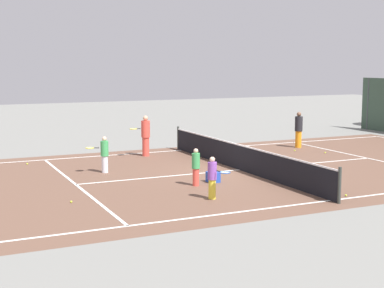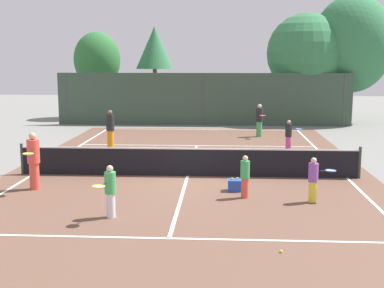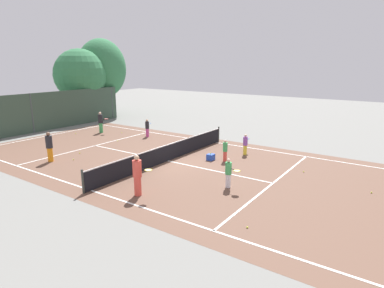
{
  "view_description": "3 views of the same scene",
  "coord_description": "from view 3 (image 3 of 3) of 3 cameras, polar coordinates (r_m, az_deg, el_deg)",
  "views": [
    {
      "loc": [
        18.94,
        -10.87,
        4.12
      ],
      "look_at": [
        -0.32,
        -1.88,
        1.09
      ],
      "focal_mm": 53.48,
      "sensor_mm": 36.0,
      "label": 1
    },
    {
      "loc": [
        1.19,
        -17.69,
        4.07
      ],
      "look_at": [
        0.21,
        -1.06,
        1.32
      ],
      "focal_mm": 48.54,
      "sensor_mm": 36.0,
      "label": 2
    },
    {
      "loc": [
        -14.23,
        -11.51,
        5.59
      ],
      "look_at": [
        -0.25,
        -1.89,
        1.34
      ],
      "focal_mm": 30.56,
      "sensor_mm": 36.0,
      "label": 3
    }
  ],
  "objects": [
    {
      "name": "tennis_ball_9",
      "position": [
        16.52,
        28.83,
        -7.43
      ],
      "size": [
        0.07,
        0.07,
        0.07
      ],
      "primitive_type": "sphere",
      "color": "#CCE533",
      "rests_on": "ground_plane"
    },
    {
      "name": "player_5",
      "position": [
        20.5,
        9.29,
        -0.01
      ],
      "size": [
        0.86,
        0.51,
        1.3
      ],
      "color": "yellow",
      "rests_on": "ground_plane"
    },
    {
      "name": "ball_crate",
      "position": [
        19.26,
        3.28,
        -2.29
      ],
      "size": [
        0.41,
        0.39,
        0.43
      ],
      "color": "blue",
      "rests_on": "ground_plane"
    },
    {
      "name": "tennis_ball_3",
      "position": [
        27.94,
        -19.64,
        1.75
      ],
      "size": [
        0.07,
        0.07,
        0.07
      ],
      "primitive_type": "sphere",
      "color": "#CCE533",
      "rests_on": "ground_plane"
    },
    {
      "name": "player_4",
      "position": [
        14.18,
        -9.49,
        -5.34
      ],
      "size": [
        0.43,
        0.96,
        1.81
      ],
      "color": "#E54C3F",
      "rests_on": "ground_plane"
    },
    {
      "name": "tree_2",
      "position": [
        36.39,
        -15.47,
        12.54
      ],
      "size": [
        5.1,
        4.92,
        8.02
      ],
      "color": "brown",
      "rests_on": "ground_plane"
    },
    {
      "name": "tennis_ball_5",
      "position": [
        19.08,
        -6.45,
        -2.98
      ],
      "size": [
        0.07,
        0.07,
        0.07
      ],
      "primitive_type": "sphere",
      "color": "#CCE533",
      "rests_on": "ground_plane"
    },
    {
      "name": "tennis_ball_8",
      "position": [
        21.81,
        -19.0,
        -1.5
      ],
      "size": [
        0.07,
        0.07,
        0.07
      ],
      "primitive_type": "sphere",
      "color": "#CCE533",
      "rests_on": "ground_plane"
    },
    {
      "name": "tennis_ball_6",
      "position": [
        24.43,
        -12.86,
        0.54
      ],
      "size": [
        0.07,
        0.07,
        0.07
      ],
      "primitive_type": "sphere",
      "color": "#CCE533",
      "rests_on": "ground_plane"
    },
    {
      "name": "tennis_net",
      "position": [
        18.99,
        -4.28,
        -1.51
      ],
      "size": [
        11.9,
        0.1,
        1.1
      ],
      "color": "#333833",
      "rests_on": "ground_plane"
    },
    {
      "name": "player_2",
      "position": [
        25.4,
        -7.81,
        2.84
      ],
      "size": [
        0.85,
        0.62,
        1.37
      ],
      "color": "#D14799",
      "rests_on": "ground_plane"
    },
    {
      "name": "tennis_ball_0",
      "position": [
        18.13,
        18.9,
        -4.59
      ],
      "size": [
        0.07,
        0.07,
        0.07
      ],
      "primitive_type": "sphere",
      "color": "#CCE533",
      "rests_on": "ground_plane"
    },
    {
      "name": "tree_1",
      "position": [
        34.54,
        -18.93,
        11.31
      ],
      "size": [
        5.04,
        5.04,
        6.92
      ],
      "color": "brown",
      "rests_on": "ground_plane"
    },
    {
      "name": "player_0",
      "position": [
        27.64,
        -15.64,
        3.72
      ],
      "size": [
        0.49,
        0.95,
        1.71
      ],
      "color": "#3FA559",
      "rests_on": "ground_plane"
    },
    {
      "name": "player_6",
      "position": [
        15.0,
        6.41,
        -5.0
      ],
      "size": [
        0.54,
        0.87,
        1.38
      ],
      "color": "silver",
      "rests_on": "ground_plane"
    },
    {
      "name": "tennis_ball_10",
      "position": [
        20.49,
        -19.99,
        -2.57
      ],
      "size": [
        0.07,
        0.07,
        0.07
      ],
      "primitive_type": "sphere",
      "color": "#CCE533",
      "rests_on": "ground_plane"
    },
    {
      "name": "tennis_ball_2",
      "position": [
        23.71,
        2.18,
        0.48
      ],
      "size": [
        0.07,
        0.07,
        0.07
      ],
      "primitive_type": "sphere",
      "color": "#CCE533",
      "rests_on": "ground_plane"
    },
    {
      "name": "perimeter_fence",
      "position": [
        29.48,
        -26.16,
        4.83
      ],
      "size": [
        18.0,
        0.12,
        3.2
      ],
      "color": "#384C3D",
      "rests_on": "ground_plane"
    },
    {
      "name": "player_1",
      "position": [
        18.98,
        5.8,
        -1.11
      ],
      "size": [
        0.27,
        0.27,
        1.27
      ],
      "color": "#E54C3F",
      "rests_on": "ground_plane"
    },
    {
      "name": "tennis_ball_1",
      "position": [
        11.84,
        9.62,
        -14.15
      ],
      "size": [
        0.07,
        0.07,
        0.07
      ],
      "primitive_type": "sphere",
      "color": "#CCE533",
      "rests_on": "ground_plane"
    },
    {
      "name": "player_3",
      "position": [
        20.48,
        -23.63,
        -0.41
      ],
      "size": [
        0.37,
        0.37,
        1.75
      ],
      "color": "orange",
      "rests_on": "ground_plane"
    },
    {
      "name": "ground_plane",
      "position": [
        19.14,
        -4.25,
        -2.98
      ],
      "size": [
        80.0,
        80.0,
        0.0
      ],
      "primitive_type": "plane",
      "color": "slate"
    },
    {
      "name": "court_surface",
      "position": [
        19.14,
        -4.25,
        -2.97
      ],
      "size": [
        13.0,
        25.0,
        0.01
      ],
      "color": "brown",
      "rests_on": "ground_plane"
    },
    {
      "name": "tennis_ball_4",
      "position": [
        27.23,
        -12.15,
        1.95
      ],
      "size": [
        0.07,
        0.07,
        0.07
      ],
      "primitive_type": "sphere",
      "color": "#CCE533",
      "rests_on": "ground_plane"
    }
  ]
}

